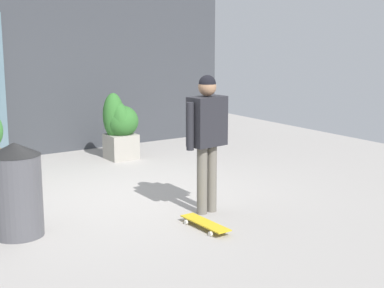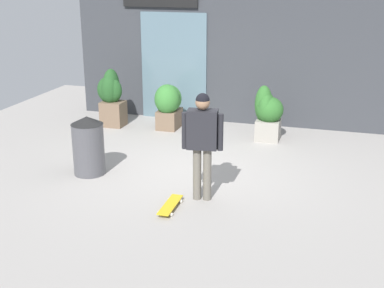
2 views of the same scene
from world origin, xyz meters
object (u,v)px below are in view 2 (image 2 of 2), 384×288
(planter_box_left, at_px, (267,112))
(planter_box_mid, at_px, (168,103))
(planter_box_right, at_px, (111,95))
(trash_bin, at_px, (88,145))
(skateboard, at_px, (170,205))
(skateboarder, at_px, (202,135))

(planter_box_left, xyz_separation_m, planter_box_mid, (-2.29, 0.20, -0.02))
(planter_box_right, height_order, trash_bin, planter_box_right)
(skateboard, xyz_separation_m, planter_box_right, (-2.76, 3.89, 0.67))
(skateboarder, height_order, trash_bin, skateboarder)
(skateboarder, height_order, planter_box_right, skateboarder)
(skateboarder, distance_m, planter_box_mid, 4.01)
(skateboard, xyz_separation_m, planter_box_left, (0.86, 3.83, 0.55))
(planter_box_left, height_order, trash_bin, planter_box_left)
(skateboard, bearing_deg, planter_box_right, -145.35)
(skateboard, height_order, planter_box_mid, planter_box_mid)
(trash_bin, bearing_deg, planter_box_left, 46.50)
(skateboarder, bearing_deg, skateboard, -44.60)
(skateboard, relative_size, planter_box_mid, 0.72)
(skateboard, bearing_deg, planter_box_left, 166.67)
(planter_box_right, bearing_deg, planter_box_left, -0.93)
(skateboard, distance_m, planter_box_right, 4.81)
(skateboarder, distance_m, skateboard, 1.17)
(skateboarder, distance_m, planter_box_right, 4.63)
(skateboard, bearing_deg, planter_box_mid, -161.16)
(planter_box_mid, relative_size, trash_bin, 0.99)
(planter_box_left, bearing_deg, planter_box_mid, 174.91)
(planter_box_right, bearing_deg, skateboarder, -47.46)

